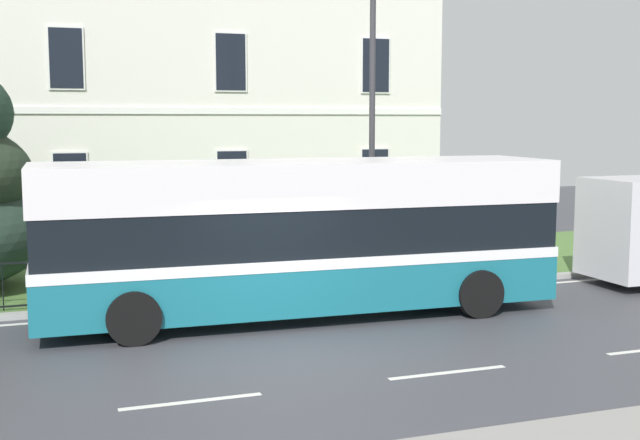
# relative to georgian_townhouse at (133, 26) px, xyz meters

# --- Properties ---
(ground_plane) EXTENTS (60.00, 56.00, 0.18)m
(ground_plane) POSITION_rel_georgian_townhouse_xyz_m (0.51, -15.10, -7.10)
(ground_plane) COLOR #3F4147
(georgian_townhouse) EXTENTS (19.63, 8.59, 13.86)m
(georgian_townhouse) POSITION_rel_georgian_townhouse_xyz_m (0.00, 0.00, 0.00)
(georgian_townhouse) COLOR silver
(georgian_townhouse) RESTS_ON ground_plane
(iron_verge_railing) EXTENTS (14.59, 0.04, 0.97)m
(iron_verge_railing) POSITION_rel_georgian_townhouse_xyz_m (-0.00, -12.00, -6.46)
(iron_verge_railing) COLOR black
(iron_verge_railing) RESTS_ON ground_plane
(single_decker_bus) EXTENTS (10.29, 2.89, 3.09)m
(single_decker_bus) POSITION_rel_georgian_townhouse_xyz_m (1.51, -13.89, -5.45)
(single_decker_bus) COLOR #18687A
(single_decker_bus) RESTS_ON ground_plane
(street_lamp_post) EXTENTS (0.36, 0.24, 7.52)m
(street_lamp_post) POSITION_rel_georgian_townhouse_xyz_m (4.16, -11.21, -2.70)
(street_lamp_post) COLOR #333338
(street_lamp_post) RESTS_ON ground_plane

